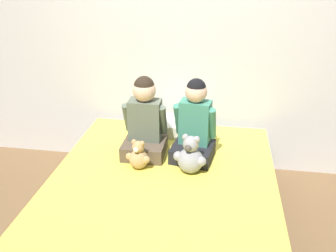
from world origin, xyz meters
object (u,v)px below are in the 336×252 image
object	(u,v)px
bed	(162,208)
child_on_right	(194,125)
child_on_left	(145,122)
teddy_bear_held_by_right_child	(190,157)
pillow_at_headboard	(176,126)
teddy_bear_held_by_left_child	(139,156)

from	to	relation	value
bed	child_on_right	bearing A→B (deg)	62.36
bed	child_on_right	xyz separation A→B (m)	(0.19, 0.36, 0.50)
child_on_left	teddy_bear_held_by_right_child	world-z (taller)	child_on_left
pillow_at_headboard	bed	bearing A→B (deg)	-90.00
child_on_right	bed	bearing A→B (deg)	-109.16
bed	teddy_bear_held_by_left_child	xyz separation A→B (m)	(-0.19, 0.13, 0.34)
child_on_left	pillow_at_headboard	xyz separation A→B (m)	(0.19, 0.39, -0.21)
bed	child_on_left	size ratio (longest dim) A/B	3.03
child_on_left	pillow_at_headboard	distance (m)	0.48
bed	pillow_at_headboard	xyz separation A→B (m)	(0.00, 0.75, 0.30)
teddy_bear_held_by_left_child	teddy_bear_held_by_right_child	size ratio (longest dim) A/B	0.77
child_on_left	pillow_at_headboard	world-z (taller)	child_on_left
child_on_right	teddy_bear_held_by_left_child	world-z (taller)	child_on_right
teddy_bear_held_by_left_child	pillow_at_headboard	xyz separation A→B (m)	(0.19, 0.62, -0.04)
bed	teddy_bear_held_by_left_child	bearing A→B (deg)	146.36
child_on_right	teddy_bear_held_by_left_child	xyz separation A→B (m)	(-0.38, -0.23, -0.17)
child_on_right	pillow_at_headboard	xyz separation A→B (m)	(-0.19, 0.39, -0.21)
teddy_bear_held_by_right_child	pillow_at_headboard	distance (m)	0.65
pillow_at_headboard	teddy_bear_held_by_right_child	bearing A→B (deg)	-73.57
child_on_right	pillow_at_headboard	world-z (taller)	child_on_right
teddy_bear_held_by_left_child	pillow_at_headboard	size ratio (longest dim) A/B	0.48
bed	teddy_bear_held_by_right_child	size ratio (longest dim) A/B	6.42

